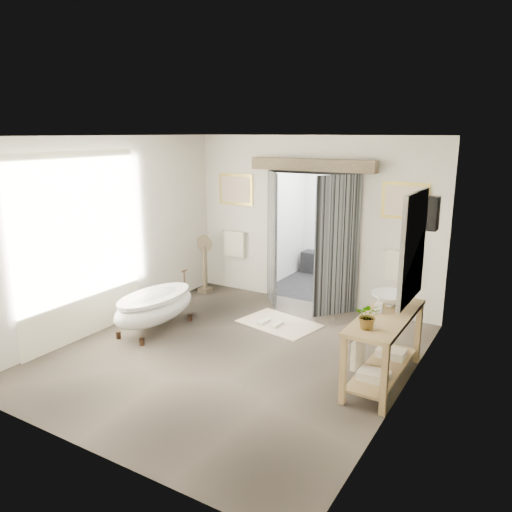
{
  "coord_description": "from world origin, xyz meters",
  "views": [
    {
      "loc": [
        3.49,
        -5.26,
        2.95
      ],
      "look_at": [
        0.0,
        0.6,
        1.25
      ],
      "focal_mm": 35.0,
      "sensor_mm": 36.0,
      "label": 1
    }
  ],
  "objects_px": {
    "rug": "(279,323)",
    "clawfoot_tub": "(155,306)",
    "vanity": "(382,342)",
    "basin": "(391,300)"
  },
  "relations": [
    {
      "from": "clawfoot_tub",
      "to": "vanity",
      "type": "distance_m",
      "value": 3.46
    },
    {
      "from": "clawfoot_tub",
      "to": "basin",
      "type": "bearing_deg",
      "value": 8.38
    },
    {
      "from": "clawfoot_tub",
      "to": "vanity",
      "type": "bearing_deg",
      "value": 2.59
    },
    {
      "from": "vanity",
      "to": "rug",
      "type": "xyz_separation_m",
      "value": [
        -1.93,
        1.01,
        -0.5
      ]
    },
    {
      "from": "rug",
      "to": "vanity",
      "type": "bearing_deg",
      "value": -27.62
    },
    {
      "from": "vanity",
      "to": "basin",
      "type": "height_order",
      "value": "basin"
    },
    {
      "from": "rug",
      "to": "basin",
      "type": "distance_m",
      "value": 2.22
    },
    {
      "from": "rug",
      "to": "basin",
      "type": "relative_size",
      "value": 2.42
    },
    {
      "from": "clawfoot_tub",
      "to": "basin",
      "type": "distance_m",
      "value": 3.52
    },
    {
      "from": "rug",
      "to": "clawfoot_tub",
      "type": "bearing_deg",
      "value": -142.73
    }
  ]
}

